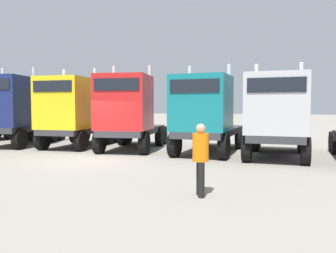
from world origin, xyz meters
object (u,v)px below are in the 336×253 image
(semi_truck_yellow, at_px, (72,112))
(visitor_in_hivis, at_px, (201,154))
(semi_truck_red, at_px, (128,112))
(semi_truck_navy, at_px, (12,110))
(semi_truck_silver, at_px, (277,115))
(semi_truck_teal, at_px, (206,115))

(semi_truck_yellow, height_order, visitor_in_hivis, semi_truck_yellow)
(semi_truck_red, relative_size, visitor_in_hivis, 3.54)
(semi_truck_navy, relative_size, semi_truck_yellow, 1.10)
(semi_truck_red, height_order, semi_truck_silver, semi_truck_red)
(semi_truck_yellow, bearing_deg, semi_truck_teal, 84.13)
(semi_truck_yellow, bearing_deg, semi_truck_navy, -87.62)
(semi_truck_teal, bearing_deg, semi_truck_navy, -86.49)
(semi_truck_silver, relative_size, visitor_in_hivis, 3.41)
(semi_truck_navy, bearing_deg, semi_truck_teal, 79.69)
(semi_truck_red, relative_size, semi_truck_teal, 0.99)
(semi_truck_yellow, xyz_separation_m, visitor_in_hivis, (9.11, -7.22, -0.92))
(semi_truck_teal, relative_size, visitor_in_hivis, 3.58)
(semi_truck_navy, relative_size, semi_truck_red, 1.03)
(semi_truck_yellow, distance_m, semi_truck_silver, 10.52)
(semi_truck_red, height_order, visitor_in_hivis, semi_truck_red)
(semi_truck_red, bearing_deg, semi_truck_yellow, -101.60)
(semi_truck_yellow, xyz_separation_m, semi_truck_red, (3.39, -0.03, -0.02))
(semi_truck_navy, bearing_deg, semi_truck_silver, 77.90)
(semi_truck_navy, distance_m, semi_truck_silver, 14.10)
(semi_truck_red, height_order, semi_truck_teal, semi_truck_red)
(visitor_in_hivis, bearing_deg, semi_truck_yellow, 117.17)
(semi_truck_red, bearing_deg, semi_truck_silver, 77.76)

